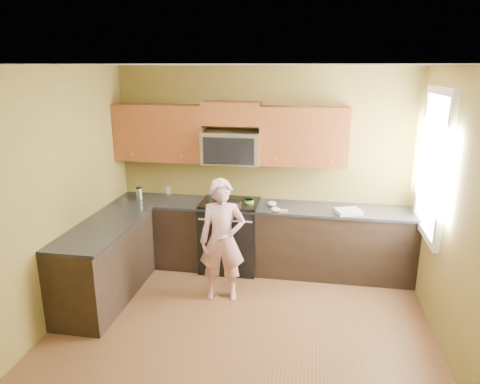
% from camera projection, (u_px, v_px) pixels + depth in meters
% --- Properties ---
extents(floor, '(4.00, 4.00, 0.00)m').
position_uv_depth(floor, '(238.00, 341.00, 4.44)').
color(floor, brown).
rests_on(floor, ground).
extents(ceiling, '(4.00, 4.00, 0.00)m').
position_uv_depth(ceiling, '(237.00, 65.00, 3.70)').
color(ceiling, white).
rests_on(ceiling, ground).
extents(wall_back, '(4.00, 0.00, 4.00)m').
position_uv_depth(wall_back, '(263.00, 168.00, 5.96)').
color(wall_back, brown).
rests_on(wall_back, ground).
extents(wall_front, '(4.00, 0.00, 4.00)m').
position_uv_depth(wall_front, '(168.00, 346.00, 2.18)').
color(wall_front, brown).
rests_on(wall_front, ground).
extents(wall_left, '(0.00, 4.00, 4.00)m').
position_uv_depth(wall_left, '(42.00, 205.00, 4.40)').
color(wall_left, brown).
rests_on(wall_left, ground).
extents(wall_right, '(0.00, 4.00, 4.00)m').
position_uv_depth(wall_right, '(467.00, 229.00, 3.75)').
color(wall_right, brown).
rests_on(wall_right, ground).
extents(cabinet_back_run, '(4.00, 0.60, 0.88)m').
position_uv_depth(cabinet_back_run, '(259.00, 238.00, 5.93)').
color(cabinet_back_run, black).
rests_on(cabinet_back_run, floor).
extents(cabinet_left_run, '(0.60, 1.60, 0.88)m').
position_uv_depth(cabinet_left_run, '(105.00, 264.00, 5.17)').
color(cabinet_left_run, black).
rests_on(cabinet_left_run, floor).
extents(countertop_back, '(4.00, 0.62, 0.04)m').
position_uv_depth(countertop_back, '(260.00, 206.00, 5.80)').
color(countertop_back, black).
rests_on(countertop_back, cabinet_back_run).
extents(countertop_left, '(0.62, 1.60, 0.04)m').
position_uv_depth(countertop_left, '(102.00, 228.00, 5.04)').
color(countertop_left, black).
rests_on(countertop_left, cabinet_left_run).
extents(stove, '(0.76, 0.65, 0.95)m').
position_uv_depth(stove, '(230.00, 235.00, 5.96)').
color(stove, black).
rests_on(stove, floor).
extents(microwave, '(0.76, 0.40, 0.42)m').
position_uv_depth(microwave, '(232.00, 163.00, 5.81)').
color(microwave, silver).
rests_on(microwave, wall_back).
extents(upper_cab_left, '(1.22, 0.33, 0.75)m').
position_uv_depth(upper_cab_left, '(161.00, 160.00, 6.01)').
color(upper_cab_left, brown).
rests_on(upper_cab_left, wall_back).
extents(upper_cab_right, '(1.12, 0.33, 0.75)m').
position_uv_depth(upper_cab_right, '(303.00, 165.00, 5.69)').
color(upper_cab_right, brown).
rests_on(upper_cab_right, wall_back).
extents(upper_cab_over_mw, '(0.76, 0.33, 0.30)m').
position_uv_depth(upper_cab_over_mw, '(232.00, 113.00, 5.66)').
color(upper_cab_over_mw, brown).
rests_on(upper_cab_over_mw, wall_back).
extents(window, '(0.06, 1.06, 1.66)m').
position_uv_depth(window, '(434.00, 164.00, 4.80)').
color(window, white).
rests_on(window, wall_right).
extents(woman, '(0.58, 0.43, 1.47)m').
position_uv_depth(woman, '(222.00, 240.00, 5.10)').
color(woman, '#D06873').
rests_on(woman, floor).
extents(frying_pan, '(0.31, 0.51, 0.06)m').
position_uv_depth(frying_pan, '(230.00, 207.00, 5.62)').
color(frying_pan, black).
rests_on(frying_pan, stove).
extents(butter_tub, '(0.15, 0.15, 0.09)m').
position_uv_depth(butter_tub, '(249.00, 205.00, 5.81)').
color(butter_tub, gold).
rests_on(butter_tub, countertop_back).
extents(toast_slice, '(0.11, 0.11, 0.01)m').
position_uv_depth(toast_slice, '(283.00, 211.00, 5.52)').
color(toast_slice, '#B27F47').
rests_on(toast_slice, countertop_back).
extents(napkin_a, '(0.11, 0.12, 0.06)m').
position_uv_depth(napkin_a, '(275.00, 209.00, 5.52)').
color(napkin_a, silver).
rests_on(napkin_a, countertop_back).
extents(napkin_b, '(0.16, 0.17, 0.07)m').
position_uv_depth(napkin_b, '(272.00, 204.00, 5.73)').
color(napkin_b, silver).
rests_on(napkin_b, countertop_back).
extents(dish_towel, '(0.36, 0.33, 0.05)m').
position_uv_depth(dish_towel, '(348.00, 211.00, 5.45)').
color(dish_towel, silver).
rests_on(dish_towel, countertop_back).
extents(travel_mug, '(0.10, 0.10, 0.17)m').
position_uv_depth(travel_mug, '(140.00, 199.00, 6.03)').
color(travel_mug, silver).
rests_on(travel_mug, countertop_back).
extents(glass_b, '(0.08, 0.08, 0.12)m').
position_uv_depth(glass_b, '(168.00, 192.00, 6.19)').
color(glass_b, silver).
rests_on(glass_b, countertop_back).
extents(glass_c, '(0.09, 0.09, 0.12)m').
position_uv_depth(glass_c, '(211.00, 193.00, 6.10)').
color(glass_c, silver).
rests_on(glass_c, countertop_back).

